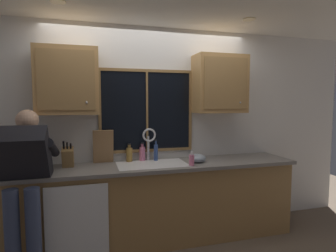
% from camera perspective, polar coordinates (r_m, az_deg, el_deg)
% --- Properties ---
extents(back_wall, '(5.69, 0.12, 2.55)m').
position_cam_1_polar(back_wall, '(3.53, -3.78, -0.91)').
color(back_wall, silver).
rests_on(back_wall, floor).
extents(ceiling_downlight_left, '(0.14, 0.14, 0.01)m').
position_cam_1_polar(ceiling_downlight_left, '(2.93, -21.76, 22.71)').
color(ceiling_downlight_left, '#FFEAB2').
extents(ceiling_downlight_right, '(0.14, 0.14, 0.01)m').
position_cam_1_polar(ceiling_downlight_right, '(3.38, 16.40, 20.35)').
color(ceiling_downlight_right, '#FFEAB2').
extents(window_glass, '(1.10, 0.02, 0.95)m').
position_cam_1_polar(window_glass, '(3.43, -4.38, 3.11)').
color(window_glass, black).
extents(window_frame_top, '(1.17, 0.02, 0.04)m').
position_cam_1_polar(window_frame_top, '(3.44, -4.40, 11.32)').
color(window_frame_top, olive).
extents(window_frame_bottom, '(1.17, 0.02, 0.04)m').
position_cam_1_polar(window_frame_bottom, '(3.47, -4.29, -5.05)').
color(window_frame_bottom, olive).
extents(window_frame_left, '(0.03, 0.02, 0.95)m').
position_cam_1_polar(window_frame_left, '(3.36, -13.90, 2.94)').
color(window_frame_left, olive).
extents(window_frame_right, '(0.03, 0.02, 0.95)m').
position_cam_1_polar(window_frame_right, '(3.58, 4.61, 3.18)').
color(window_frame_right, olive).
extents(window_mullion_center, '(0.02, 0.02, 0.95)m').
position_cam_1_polar(window_mullion_center, '(3.42, -4.34, 3.10)').
color(window_mullion_center, olive).
extents(lower_cabinet_run, '(3.29, 0.58, 0.88)m').
position_cam_1_polar(lower_cabinet_run, '(3.38, -2.41, -15.73)').
color(lower_cabinet_run, '#A07744').
rests_on(lower_cabinet_run, floor).
extents(countertop, '(3.35, 0.62, 0.04)m').
position_cam_1_polar(countertop, '(3.23, -2.36, -8.19)').
color(countertop, slate).
rests_on(countertop, lower_cabinet_run).
extents(dishwasher_front, '(0.60, 0.02, 0.74)m').
position_cam_1_polar(dishwasher_front, '(3.01, -18.17, -18.34)').
color(dishwasher_front, white).
extents(upper_cabinet_left, '(0.65, 0.36, 0.72)m').
position_cam_1_polar(upper_cabinet_left, '(3.22, -20.00, 8.68)').
color(upper_cabinet_left, '#B2844C').
extents(upper_cabinet_right, '(0.65, 0.36, 0.72)m').
position_cam_1_polar(upper_cabinet_right, '(3.58, 10.62, 8.48)').
color(upper_cabinet_right, '#B2844C').
extents(sink, '(0.80, 0.46, 0.21)m').
position_cam_1_polar(sink, '(3.25, -3.26, -9.54)').
color(sink, silver).
rests_on(sink, lower_cabinet_run).
extents(faucet, '(0.18, 0.09, 0.40)m').
position_cam_1_polar(faucet, '(3.35, -3.83, -2.96)').
color(faucet, silver).
rests_on(faucet, countertop).
extents(person_standing, '(0.53, 0.69, 1.56)m').
position_cam_1_polar(person_standing, '(2.90, -27.49, -9.03)').
color(person_standing, '#384260').
rests_on(person_standing, floor).
extents(knife_block, '(0.12, 0.18, 0.32)m').
position_cam_1_polar(knife_block, '(3.24, -19.93, -6.12)').
color(knife_block, olive).
rests_on(knife_block, countertop).
extents(cutting_board, '(0.23, 0.10, 0.40)m').
position_cam_1_polar(cutting_board, '(3.32, -13.21, -4.17)').
color(cutting_board, '#997047').
rests_on(cutting_board, countertop).
extents(mixing_bowl, '(0.21, 0.21, 0.10)m').
position_cam_1_polar(mixing_bowl, '(3.34, 6.02, -6.62)').
color(mixing_bowl, '#8C99A8').
rests_on(mixing_bowl, countertop).
extents(soap_dispenser, '(0.06, 0.07, 0.17)m').
position_cam_1_polar(soap_dispenser, '(3.15, 4.90, -6.99)').
color(soap_dispenser, pink).
rests_on(soap_dispenser, countertop).
extents(bottle_green_glass, '(0.05, 0.05, 0.26)m').
position_cam_1_polar(bottle_green_glass, '(3.39, -2.52, -5.38)').
color(bottle_green_glass, '#334C8C').
rests_on(bottle_green_glass, countertop).
extents(bottle_tall_clear, '(0.07, 0.07, 0.22)m').
position_cam_1_polar(bottle_tall_clear, '(3.37, -7.98, -5.78)').
color(bottle_tall_clear, olive).
rests_on(bottle_tall_clear, countertop).
extents(bottle_amber_small, '(0.07, 0.07, 0.22)m').
position_cam_1_polar(bottle_amber_small, '(3.41, -5.32, -5.61)').
color(bottle_amber_small, pink).
rests_on(bottle_amber_small, countertop).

